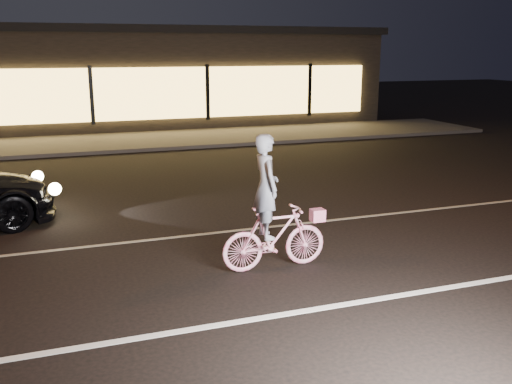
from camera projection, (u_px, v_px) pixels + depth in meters
name	position (u px, v px, depth m)	size (l,w,h in m)	color
ground	(171.00, 283.00, 8.25)	(90.00, 90.00, 0.00)	black
lane_stripe_near	(196.00, 329.00, 6.88)	(60.00, 0.12, 0.01)	silver
lane_stripe_far	(149.00, 240.00, 10.08)	(60.00, 0.10, 0.01)	gray
sidewalk	(98.00, 143.00, 20.12)	(30.00, 4.00, 0.12)	#383533
storefront	(84.00, 76.00, 25.06)	(25.40, 8.42, 4.20)	black
cyclist	(272.00, 222.00, 8.60)	(1.66, 0.57, 2.10)	#EA2C67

